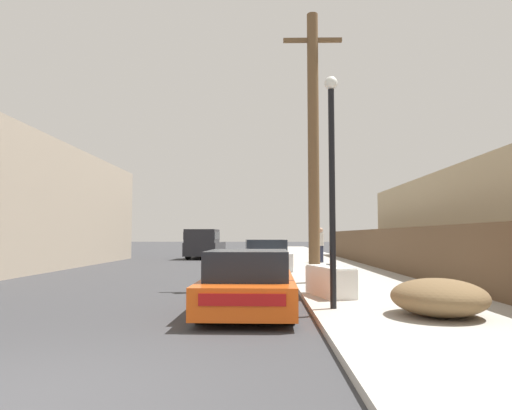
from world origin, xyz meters
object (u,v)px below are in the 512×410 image
object	(u,v)px
parked_sports_car_red	(249,284)
brush_pile	(439,297)
pickup_truck	(204,244)
car_parked_mid	(265,256)
pedestrian	(321,244)
utility_pole	(313,143)
discarded_fridge	(330,281)
street_lamp	(332,172)

from	to	relation	value
parked_sports_car_red	brush_pile	xyz separation A→B (m)	(3.34, -1.04, -0.12)
parked_sports_car_red	pickup_truck	size ratio (longest dim) A/B	0.75
parked_sports_car_red	pickup_truck	xyz separation A→B (m)	(-3.65, 21.16, 0.40)
car_parked_mid	pedestrian	world-z (taller)	pedestrian
parked_sports_car_red	pedestrian	distance (m)	15.17
car_parked_mid	utility_pole	xyz separation A→B (m)	(1.46, -5.77, 3.69)
discarded_fridge	car_parked_mid	size ratio (longest dim) A/B	0.39
pedestrian	parked_sports_car_red	bearing A→B (deg)	-102.41
parked_sports_car_red	pickup_truck	world-z (taller)	pickup_truck
street_lamp	discarded_fridge	bearing A→B (deg)	83.64
pickup_truck	utility_pole	distance (m)	17.77
car_parked_mid	brush_pile	distance (m)	11.79
pickup_truck	parked_sports_car_red	bearing A→B (deg)	101.70
pickup_truck	brush_pile	size ratio (longest dim) A/B	3.10
discarded_fridge	parked_sports_car_red	size ratio (longest dim) A/B	0.42
car_parked_mid	pedestrian	distance (m)	5.34
brush_pile	parked_sports_car_red	bearing A→B (deg)	162.66
utility_pole	brush_pile	distance (m)	7.01
utility_pole	pedestrian	distance (m)	10.83
discarded_fridge	pedestrian	world-z (taller)	pedestrian
street_lamp	pedestrian	distance (m)	15.26
pedestrian	brush_pile	bearing A→B (deg)	-89.70
parked_sports_car_red	pickup_truck	distance (m)	21.48
utility_pole	pedestrian	bearing A→B (deg)	81.91
car_parked_mid	parked_sports_car_red	bearing A→B (deg)	-95.40
discarded_fridge	parked_sports_car_red	world-z (taller)	parked_sports_car_red
utility_pole	pedestrian	world-z (taller)	utility_pole
discarded_fridge	pedestrian	xyz separation A→B (m)	(1.43, 13.24, 0.60)
brush_pile	street_lamp	bearing A→B (deg)	155.47
brush_pile	pedestrian	distance (m)	15.87
pickup_truck	street_lamp	xyz separation A→B (m)	(5.28, -21.42, 1.80)
discarded_fridge	street_lamp	world-z (taller)	street_lamp
street_lamp	parked_sports_car_red	bearing A→B (deg)	170.87
discarded_fridge	pedestrian	distance (m)	13.33
pickup_truck	pedestrian	world-z (taller)	pedestrian
utility_pole	brush_pile	bearing A→B (deg)	-74.73
parked_sports_car_red	street_lamp	world-z (taller)	street_lamp
pickup_truck	utility_pole	world-z (taller)	utility_pole
discarded_fridge	brush_pile	size ratio (longest dim) A/B	0.97
pickup_truck	street_lamp	world-z (taller)	street_lamp
car_parked_mid	pickup_truck	world-z (taller)	pickup_truck
brush_pile	pedestrian	world-z (taller)	pedestrian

